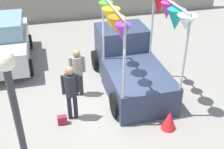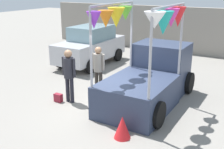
% 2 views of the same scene
% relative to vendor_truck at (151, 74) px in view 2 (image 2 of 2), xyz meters
% --- Properties ---
extents(ground_plane, '(60.00, 60.00, 0.00)m').
position_rel_vendor_truck_xyz_m(ground_plane, '(-1.00, -1.14, -0.93)').
color(ground_plane, gray).
extents(vendor_truck, '(2.39, 4.07, 3.27)m').
position_rel_vendor_truck_xyz_m(vendor_truck, '(0.00, 0.00, 0.00)').
color(vendor_truck, '#2D3851').
rests_on(vendor_truck, ground).
extents(parked_car, '(1.88, 4.00, 1.88)m').
position_rel_vendor_truck_xyz_m(parked_car, '(-4.33, 2.77, 0.02)').
color(parked_car, '#B7B7BC').
rests_on(parked_car, ground).
extents(person_customer, '(0.53, 0.34, 1.80)m').
position_rel_vendor_truck_xyz_m(person_customer, '(-2.25, -1.52, 0.17)').
color(person_customer, black).
rests_on(person_customer, ground).
extents(person_vendor, '(0.53, 0.34, 1.71)m').
position_rel_vendor_truck_xyz_m(person_vendor, '(-1.88, -0.31, 0.11)').
color(person_vendor, '#2D2823').
rests_on(person_vendor, ground).
extents(handbag, '(0.28, 0.16, 0.28)m').
position_rel_vendor_truck_xyz_m(handbag, '(-2.60, -1.72, -0.79)').
color(handbag, maroon).
rests_on(handbag, ground).
extents(brick_boundary_wall, '(18.00, 0.36, 2.60)m').
position_rel_vendor_truck_xyz_m(brick_boundary_wall, '(-1.00, 7.47, 0.37)').
color(brick_boundary_wall, gray).
rests_on(brick_boundary_wall, ground).
extents(folded_kite_bundle_crimson, '(0.62, 0.62, 0.60)m').
position_rel_vendor_truck_xyz_m(folded_kite_bundle_crimson, '(0.38, -2.69, -0.63)').
color(folded_kite_bundle_crimson, red).
rests_on(folded_kite_bundle_crimson, ground).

